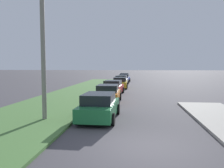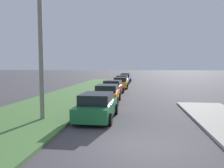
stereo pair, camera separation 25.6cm
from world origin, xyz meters
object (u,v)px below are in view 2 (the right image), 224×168
object	(u,v)px
parked_car_black	(126,77)
streetlight	(47,39)
parked_car_yellow	(120,83)
parked_car_green	(97,106)
parked_car_orange	(107,94)
parked_car_blue	(125,78)
parked_car_red	(113,88)
parked_car_white	(122,80)

from	to	relation	value
parked_car_black	streetlight	world-z (taller)	streetlight
parked_car_yellow	parked_car_green	bearing A→B (deg)	178.88
parked_car_orange	parked_car_blue	size ratio (longest dim) A/B	0.99
parked_car_orange	streetlight	size ratio (longest dim) A/B	0.58
parked_car_red	parked_car_black	distance (m)	23.56
parked_car_red	parked_car_blue	xyz separation A→B (m)	(17.67, -0.31, 0.00)
parked_car_black	streetlight	xyz separation A→B (m)	(-35.33, 2.25, 3.67)
parked_car_green	streetlight	size ratio (longest dim) A/B	0.58
parked_car_green	parked_car_white	distance (m)	23.10
parked_car_orange	parked_car_green	bearing A→B (deg)	-178.86
parked_car_red	parked_car_blue	bearing A→B (deg)	2.26
parked_car_yellow	parked_car_black	distance (m)	16.99
parked_car_red	parked_car_yellow	xyz separation A→B (m)	(6.57, -0.28, 0.00)
parked_car_green	parked_car_white	world-z (taller)	same
parked_car_yellow	parked_car_blue	size ratio (longest dim) A/B	1.00
parked_car_yellow	parked_car_black	xyz separation A→B (m)	(16.99, 0.22, 0.00)
parked_car_yellow	parked_car_blue	world-z (taller)	same
parked_car_red	streetlight	size ratio (longest dim) A/B	0.59
parked_car_yellow	parked_car_black	world-z (taller)	same
streetlight	parked_car_white	bearing A→B (deg)	-5.62
parked_car_white	parked_car_black	xyz separation A→B (m)	(11.57, 0.09, 0.00)
parked_car_black	streetlight	distance (m)	35.60
parked_car_orange	parked_car_blue	world-z (taller)	same
parked_car_white	parked_car_blue	world-z (taller)	same
parked_car_yellow	parked_car_white	xyz separation A→B (m)	(5.42, 0.13, 0.00)
parked_car_black	streetlight	bearing A→B (deg)	177.95
parked_car_blue	streetlight	world-z (taller)	streetlight
parked_car_white	parked_car_black	bearing A→B (deg)	3.36
parked_car_yellow	streetlight	bearing A→B (deg)	171.03
parked_car_yellow	parked_car_black	size ratio (longest dim) A/B	1.00
parked_car_green	parked_car_yellow	bearing A→B (deg)	1.29
parked_car_green	parked_car_white	xyz separation A→B (m)	(23.10, 0.19, 0.00)
parked_car_white	parked_car_blue	bearing A→B (deg)	1.29
parked_car_red	parked_car_yellow	size ratio (longest dim) A/B	1.01
parked_car_orange	parked_car_yellow	world-z (taller)	same
parked_car_green	parked_car_black	bearing A→B (deg)	1.56
parked_car_green	parked_car_white	size ratio (longest dim) A/B	0.99
parked_car_blue	parked_car_black	distance (m)	5.90
parked_car_red	parked_car_white	world-z (taller)	same
parked_car_red	parked_car_white	size ratio (longest dim) A/B	1.00
parked_car_green	parked_car_black	size ratio (longest dim) A/B	1.00
parked_car_yellow	parked_car_black	bearing A→B (deg)	-0.55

